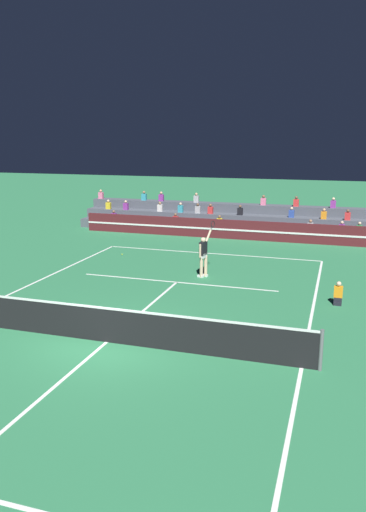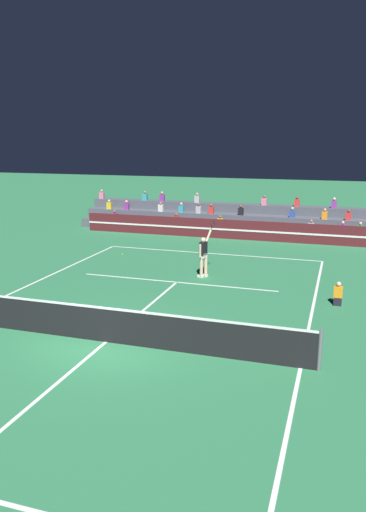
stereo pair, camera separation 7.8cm
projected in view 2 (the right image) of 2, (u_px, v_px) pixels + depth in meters
ground_plane at (106, 342)px, 14.39m from camera, size 120.00×120.00×0.00m
court_lines at (106, 342)px, 14.39m from camera, size 11.10×23.90×0.01m
tennis_net at (105, 324)px, 14.27m from camera, size 12.00×0.10×1.10m
sponsor_banner_wall at (229, 229)px, 29.04m from camera, size 18.00×0.26×1.10m
bleacher_stand at (238, 221)px, 31.36m from camera, size 20.20×2.85×2.28m
ball_kid_courtside at (338, 296)px, 17.54m from camera, size 0.30×0.36×0.84m
tennis_player at (204, 254)px, 20.91m from camera, size 0.52×1.22×2.37m
tennis_ball at (123, 254)px, 25.07m from camera, size 0.07×0.07×0.07m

